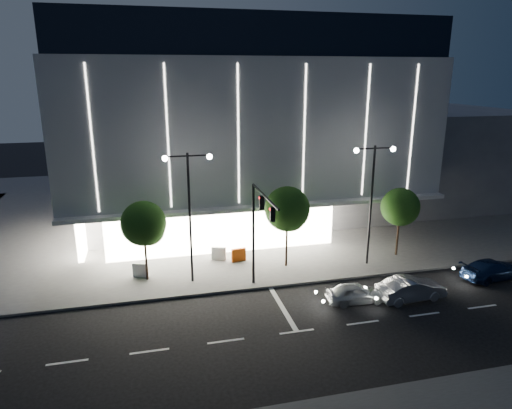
{
  "coord_description": "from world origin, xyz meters",
  "views": [
    {
      "loc": [
        -5.44,
        -22.75,
        13.83
      ],
      "look_at": [
        1.71,
        7.01,
        5.0
      ],
      "focal_mm": 32.0,
      "sensor_mm": 36.0,
      "label": 1
    }
  ],
  "objects_px": {
    "traffic_mast": "(259,221)",
    "tree_left": "(144,226)",
    "car_second": "(411,289)",
    "barrier_d": "(219,253)",
    "tree_mid": "(287,211)",
    "car_lead": "(356,293)",
    "tree_right": "(400,209)",
    "barrier_b": "(141,270)",
    "barrier_c": "(239,255)",
    "street_lamp_east": "(372,188)",
    "street_lamp_west": "(189,199)",
    "car_third": "(492,269)"
  },
  "relations": [
    {
      "from": "traffic_mast",
      "to": "tree_left",
      "type": "distance_m",
      "value": 7.95
    },
    {
      "from": "car_second",
      "to": "barrier_d",
      "type": "height_order",
      "value": "car_second"
    },
    {
      "from": "car_second",
      "to": "barrier_d",
      "type": "bearing_deg",
      "value": 47.04
    },
    {
      "from": "tree_mid",
      "to": "car_lead",
      "type": "relative_size",
      "value": 1.67
    },
    {
      "from": "tree_mid",
      "to": "tree_right",
      "type": "xyz_separation_m",
      "value": [
        9.0,
        -0.0,
        -0.45
      ]
    },
    {
      "from": "barrier_d",
      "to": "tree_left",
      "type": "bearing_deg",
      "value": -138.39
    },
    {
      "from": "traffic_mast",
      "to": "tree_mid",
      "type": "height_order",
      "value": "traffic_mast"
    },
    {
      "from": "tree_left",
      "to": "barrier_b",
      "type": "xyz_separation_m",
      "value": [
        -0.46,
        0.52,
        -3.38
      ]
    },
    {
      "from": "barrier_c",
      "to": "street_lamp_east",
      "type": "bearing_deg",
      "value": -24.23
    },
    {
      "from": "tree_left",
      "to": "tree_right",
      "type": "relative_size",
      "value": 1.04
    },
    {
      "from": "street_lamp_west",
      "to": "barrier_c",
      "type": "height_order",
      "value": "street_lamp_west"
    },
    {
      "from": "traffic_mast",
      "to": "street_lamp_east",
      "type": "relative_size",
      "value": 0.79
    },
    {
      "from": "street_lamp_west",
      "to": "barrier_b",
      "type": "distance_m",
      "value": 6.5
    },
    {
      "from": "street_lamp_west",
      "to": "car_third",
      "type": "xyz_separation_m",
      "value": [
        20.41,
        -4.16,
        -5.28
      ]
    },
    {
      "from": "street_lamp_east",
      "to": "car_second",
      "type": "distance_m",
      "value": 7.66
    },
    {
      "from": "traffic_mast",
      "to": "barrier_b",
      "type": "distance_m",
      "value": 9.59
    },
    {
      "from": "street_lamp_west",
      "to": "barrier_d",
      "type": "height_order",
      "value": "street_lamp_west"
    },
    {
      "from": "street_lamp_west",
      "to": "barrier_d",
      "type": "bearing_deg",
      "value": 54.43
    },
    {
      "from": "car_third",
      "to": "barrier_c",
      "type": "bearing_deg",
      "value": 60.49
    },
    {
      "from": "tree_left",
      "to": "tree_right",
      "type": "distance_m",
      "value": 19.0
    },
    {
      "from": "barrier_b",
      "to": "barrier_c",
      "type": "bearing_deg",
      "value": 28.96
    },
    {
      "from": "barrier_c",
      "to": "barrier_d",
      "type": "xyz_separation_m",
      "value": [
        -1.42,
        0.63,
        0.0
      ]
    },
    {
      "from": "car_third",
      "to": "barrier_b",
      "type": "height_order",
      "value": "car_third"
    },
    {
      "from": "tree_mid",
      "to": "barrier_b",
      "type": "relative_size",
      "value": 5.59
    },
    {
      "from": "tree_mid",
      "to": "street_lamp_west",
      "type": "bearing_deg",
      "value": -171.74
    },
    {
      "from": "car_second",
      "to": "car_third",
      "type": "distance_m",
      "value": 7.36
    },
    {
      "from": "tree_mid",
      "to": "street_lamp_east",
      "type": "bearing_deg",
      "value": -9.69
    },
    {
      "from": "traffic_mast",
      "to": "tree_left",
      "type": "bearing_deg",
      "value": 152.16
    },
    {
      "from": "barrier_d",
      "to": "car_second",
      "type": "bearing_deg",
      "value": -20.63
    },
    {
      "from": "car_third",
      "to": "barrier_d",
      "type": "bearing_deg",
      "value": 60.37
    },
    {
      "from": "street_lamp_west",
      "to": "car_second",
      "type": "relative_size",
      "value": 2.03
    },
    {
      "from": "street_lamp_west",
      "to": "street_lamp_east",
      "type": "relative_size",
      "value": 1.0
    },
    {
      "from": "street_lamp_east",
      "to": "tree_mid",
      "type": "relative_size",
      "value": 1.46
    },
    {
      "from": "car_third",
      "to": "barrier_b",
      "type": "relative_size",
      "value": 4.24
    },
    {
      "from": "barrier_d",
      "to": "tree_mid",
      "type": "bearing_deg",
      "value": -7.03
    },
    {
      "from": "tree_left",
      "to": "car_third",
      "type": "relative_size",
      "value": 1.23
    },
    {
      "from": "street_lamp_east",
      "to": "car_lead",
      "type": "bearing_deg",
      "value": -123.32
    },
    {
      "from": "street_lamp_west",
      "to": "barrier_c",
      "type": "xyz_separation_m",
      "value": [
        3.76,
        2.65,
        -5.31
      ]
    },
    {
      "from": "tree_left",
      "to": "tree_mid",
      "type": "bearing_deg",
      "value": 0.0
    },
    {
      "from": "street_lamp_east",
      "to": "tree_mid",
      "type": "distance_m",
      "value": 6.27
    },
    {
      "from": "traffic_mast",
      "to": "tree_right",
      "type": "relative_size",
      "value": 1.28
    },
    {
      "from": "street_lamp_east",
      "to": "barrier_b",
      "type": "relative_size",
      "value": 8.18
    },
    {
      "from": "street_lamp_east",
      "to": "car_lead",
      "type": "relative_size",
      "value": 2.45
    },
    {
      "from": "car_lead",
      "to": "car_second",
      "type": "relative_size",
      "value": 0.83
    },
    {
      "from": "tree_left",
      "to": "car_lead",
      "type": "xyz_separation_m",
      "value": [
        12.61,
        -6.14,
        -3.41
      ]
    },
    {
      "from": "car_third",
      "to": "street_lamp_east",
      "type": "bearing_deg",
      "value": 53.43
    },
    {
      "from": "street_lamp_east",
      "to": "street_lamp_west",
      "type": "bearing_deg",
      "value": 180.0
    },
    {
      "from": "street_lamp_east",
      "to": "car_lead",
      "type": "xyz_separation_m",
      "value": [
        -3.37,
        -5.12,
        -5.33
      ]
    },
    {
      "from": "car_second",
      "to": "barrier_b",
      "type": "distance_m",
      "value": 18.09
    },
    {
      "from": "tree_right",
      "to": "barrier_d",
      "type": "xyz_separation_m",
      "value": [
        -13.69,
        2.25,
        -3.23
      ]
    }
  ]
}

